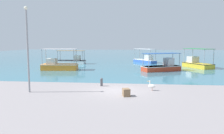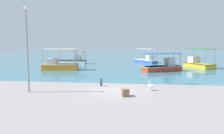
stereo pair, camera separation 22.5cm
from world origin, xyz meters
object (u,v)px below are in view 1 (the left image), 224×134
fishing_boat_far_right (197,63)px  fishing_boat_near_right (162,66)px  fishing_boat_center (145,60)px  fishing_boat_near_left (72,61)px  mooring_bollard (101,82)px  cargo_crate (126,92)px  fishing_boat_outer (59,65)px  lamp_post (28,45)px  pelican (152,86)px

fishing_boat_far_right → fishing_boat_near_right: (-5.69, -4.35, -0.05)m
fishing_boat_center → fishing_boat_near_left: 13.67m
mooring_bollard → cargo_crate: 4.12m
fishing_boat_near_left → mooring_bollard: size_ratio=7.03×
fishing_boat_outer → cargo_crate: bearing=-54.3°
fishing_boat_far_right → fishing_boat_center: bearing=135.5°
fishing_boat_near_right → mooring_bollard: 12.87m
cargo_crate → fishing_boat_center: bearing=84.3°
fishing_boat_center → cargo_crate: bearing=-95.7°
fishing_boat_far_right → mooring_bollard: size_ratio=7.13×
fishing_boat_far_right → cargo_crate: 21.27m
mooring_bollard → fishing_boat_near_left: bearing=113.4°
fishing_boat_near_right → lamp_post: size_ratio=0.85×
lamp_post → cargo_crate: 8.27m
fishing_boat_near_left → pelican: fishing_boat_near_left is taller
fishing_boat_outer → pelican: fishing_boat_outer is taller
fishing_boat_center → cargo_crate: size_ratio=7.88×
fishing_boat_far_right → cargo_crate: fishing_boat_far_right is taller
fishing_boat_near_left → fishing_boat_far_right: fishing_boat_far_right is taller
pelican → lamp_post: bearing=-170.5°
lamp_post → cargo_crate: size_ratio=10.69×
fishing_boat_outer → lamp_post: lamp_post is taller
mooring_bollard → pelican: bearing=-17.3°
fishing_boat_far_right → pelican: 18.54m
fishing_boat_near_left → fishing_boat_outer: (0.67, -8.68, 0.10)m
lamp_post → mooring_bollard: bearing=29.3°
fishing_boat_outer → lamp_post: size_ratio=0.77×
fishing_boat_near_left → fishing_boat_outer: bearing=-85.6°
fishing_boat_far_right → lamp_post: 25.52m
mooring_bollard → cargo_crate: mooring_bollard is taller
fishing_boat_center → fishing_boat_outer: bearing=-135.7°
fishing_boat_near_left → mooring_bollard: 20.84m
lamp_post → fishing_boat_near_right: bearing=49.7°
mooring_bollard → cargo_crate: (2.32, -3.40, -0.12)m
fishing_boat_center → pelican: size_ratio=6.02×
mooring_bollard → cargo_crate: size_ratio=1.20×
fishing_boat_far_right → pelican: fishing_boat_far_right is taller
cargo_crate → lamp_post: bearing=176.4°
fishing_boat_center → fishing_boat_near_right: fishing_boat_center is taller
fishing_boat_center → mooring_bollard: 23.18m
fishing_boat_center → fishing_boat_near_left: fishing_boat_center is taller
fishing_boat_near_left → fishing_boat_near_right: fishing_boat_near_right is taller
fishing_boat_center → lamp_post: bearing=-111.6°
fishing_boat_center → fishing_boat_outer: (-12.53, -12.22, 0.09)m
lamp_post → cargo_crate: lamp_post is taller
fishing_boat_near_right → cargo_crate: size_ratio=9.03×
fishing_boat_near_right → fishing_boat_outer: fishing_boat_outer is taller
fishing_boat_near_left → cargo_crate: 24.89m
fishing_boat_near_right → lamp_post: lamp_post is taller
fishing_boat_outer → lamp_post: (2.40, -13.36, 2.97)m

